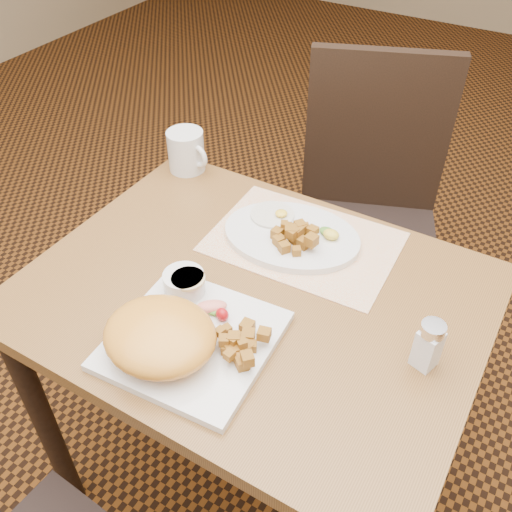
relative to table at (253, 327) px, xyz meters
The scene contains 15 objects.
ground 0.64m from the table, ahead, with size 8.00×8.00×0.00m, color black.
table is the anchor object (origin of this frame).
chair_far 0.69m from the table, 89.88° to the left, with size 0.55×0.55×0.97m.
placemat 0.22m from the table, 84.31° to the left, with size 0.40×0.28×0.00m, color white.
plate_square 0.21m from the table, 97.75° to the right, with size 0.28×0.28×0.02m, color silver.
plate_oval 0.22m from the table, 92.62° to the left, with size 0.30×0.23×0.02m, color silver, non-canonical shape.
hollandaise_mound 0.28m from the table, 103.98° to the right, with size 0.20×0.18×0.08m.
ramekin 0.20m from the table, 141.64° to the right, with size 0.09×0.08×0.04m.
garnish_sq 0.17m from the table, 102.97° to the right, with size 0.08×0.06×0.03m.
fried_egg 0.26m from the table, 108.81° to the left, with size 0.10×0.10×0.02m.
garnish_ov 0.26m from the table, 72.39° to the left, with size 0.05×0.04×0.02m.
salt_shaker 0.39m from the table, ahead, with size 0.05×0.05×0.10m.
coffee_mug 0.51m from the table, 141.17° to the left, with size 0.12×0.09×0.11m.
home_fries_sq 0.22m from the table, 67.53° to the right, with size 0.10×0.10×0.04m.
home_fries_ov 0.22m from the table, 86.17° to the left, with size 0.11×0.10×0.04m.
Camera 1 is at (0.42, -0.70, 1.55)m, focal length 40.00 mm.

